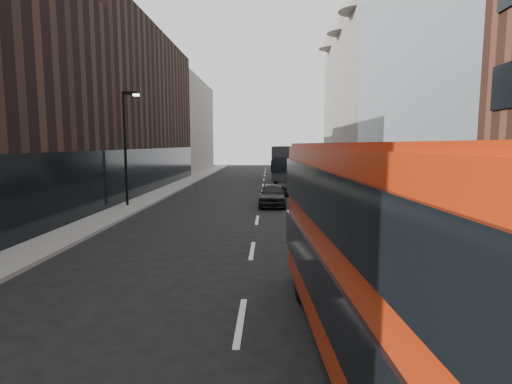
# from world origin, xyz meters

# --- Properties ---
(ground) EXTENTS (140.00, 140.00, 0.00)m
(ground) POSITION_xyz_m (0.00, 0.00, 0.00)
(ground) COLOR black
(ground) RESTS_ON ground
(sidewalk_right) EXTENTS (3.00, 80.00, 0.15)m
(sidewalk_right) POSITION_xyz_m (7.50, 25.00, 0.07)
(sidewalk_right) COLOR slate
(sidewalk_right) RESTS_ON ground
(sidewalk_left) EXTENTS (2.00, 80.00, 0.15)m
(sidewalk_left) POSITION_xyz_m (-8.00, 25.00, 0.07)
(sidewalk_left) COLOR slate
(sidewalk_left) RESTS_ON ground
(building_modern_block) EXTENTS (5.03, 22.00, 20.00)m
(building_modern_block) POSITION_xyz_m (11.47, 21.00, 9.90)
(building_modern_block) COLOR #9FA5A9
(building_modern_block) RESTS_ON ground
(building_victorian) EXTENTS (6.50, 24.00, 21.00)m
(building_victorian) POSITION_xyz_m (11.38, 44.00, 9.66)
(building_victorian) COLOR #645F58
(building_victorian) RESTS_ON ground
(building_left_mid) EXTENTS (5.00, 24.00, 14.00)m
(building_left_mid) POSITION_xyz_m (-11.50, 30.00, 7.00)
(building_left_mid) COLOR black
(building_left_mid) RESTS_ON ground
(building_left_far) EXTENTS (5.00, 20.00, 13.00)m
(building_left_far) POSITION_xyz_m (-11.50, 52.00, 6.50)
(building_left_far) COLOR #645F58
(building_left_far) RESTS_ON ground
(street_lamp) EXTENTS (1.06, 0.22, 7.00)m
(street_lamp) POSITION_xyz_m (-8.22, 18.00, 4.18)
(street_lamp) COLOR black
(street_lamp) RESTS_ON sidewalk_left
(red_bus) EXTENTS (2.97, 9.97, 3.98)m
(red_bus) POSITION_xyz_m (2.63, 0.23, 2.21)
(red_bus) COLOR #AC270A
(red_bus) RESTS_ON ground
(grey_bus) EXTENTS (4.29, 11.84, 3.75)m
(grey_bus) POSITION_xyz_m (2.90, 37.38, 2.01)
(grey_bus) COLOR black
(grey_bus) RESTS_ON ground
(car_a) EXTENTS (1.89, 4.36, 1.46)m
(car_a) POSITION_xyz_m (0.87, 19.09, 0.73)
(car_a) COLOR black
(car_a) RESTS_ON ground
(car_b) EXTENTS (1.47, 3.82, 1.24)m
(car_b) POSITION_xyz_m (3.81, 23.11, 0.62)
(car_b) COLOR gray
(car_b) RESTS_ON ground
(car_c) EXTENTS (2.43, 5.00, 1.40)m
(car_c) POSITION_xyz_m (2.22, 25.45, 0.70)
(car_c) COLOR black
(car_c) RESTS_ON ground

